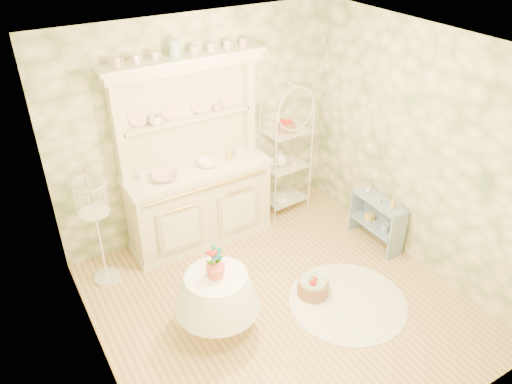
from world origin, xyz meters
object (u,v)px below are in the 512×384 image
kitchen_dresser (196,158)px  round_table (217,303)px  side_shelf (376,224)px  floor_basket (313,287)px  birdcage_stand (98,228)px  bakers_rack (286,150)px

kitchen_dresser → round_table: 1.78m
side_shelf → floor_basket: size_ratio=2.13×
round_table → floor_basket: size_ratio=2.40×
round_table → floor_basket: round_table is taller
side_shelf → birdcage_stand: 3.28m
side_shelf → birdcage_stand: birdcage_stand is taller
kitchen_dresser → floor_basket: 1.98m
kitchen_dresser → round_table: size_ratio=3.12×
kitchen_dresser → side_shelf: size_ratio=3.52×
side_shelf → floor_basket: side_shelf is taller
bakers_rack → floor_basket: 1.94m
birdcage_stand → floor_basket: size_ratio=4.61×
bakers_rack → round_table: bearing=-144.0°
kitchen_dresser → bakers_rack: (1.30, 0.07, -0.26)m
bakers_rack → birdcage_stand: size_ratio=1.26×
bakers_rack → birdcage_stand: bearing=-179.7°
birdcage_stand → floor_basket: bearing=-37.0°
kitchen_dresser → floor_basket: kitchen_dresser is taller
kitchen_dresser → side_shelf: 2.34m
side_shelf → birdcage_stand: size_ratio=0.46×
bakers_rack → floor_basket: size_ratio=5.80×
bakers_rack → birdcage_stand: 2.57m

